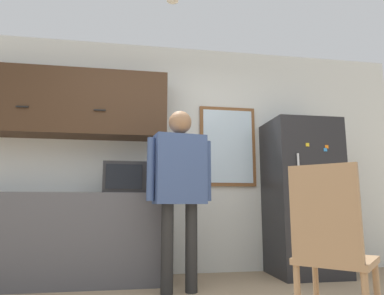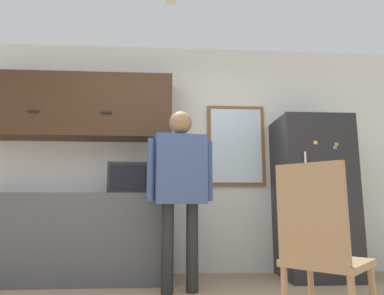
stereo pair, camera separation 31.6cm
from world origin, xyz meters
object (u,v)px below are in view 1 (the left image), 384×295
(microwave, at_px, (129,178))
(person, at_px, (180,178))
(chair, at_px, (331,242))
(refrigerator, at_px, (303,196))

(microwave, height_order, person, person)
(person, bearing_deg, microwave, 128.29)
(microwave, relative_size, chair, 0.49)
(refrigerator, bearing_deg, chair, -112.29)
(microwave, distance_m, chair, 2.06)
(person, height_order, chair, person)
(person, bearing_deg, refrigerator, 9.60)
(microwave, xyz_separation_m, refrigerator, (1.94, 0.09, -0.18))
(microwave, distance_m, refrigerator, 1.95)
(chair, bearing_deg, person, -9.06)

